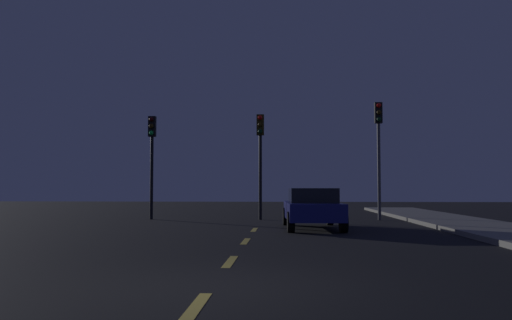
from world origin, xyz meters
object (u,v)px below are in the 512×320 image
traffic_signal_right (379,138)px  traffic_signal_center (260,145)px  traffic_signal_left (152,146)px  car_stopped_ahead (312,208)px

traffic_signal_right → traffic_signal_center: bearing=-180.0°
traffic_signal_left → traffic_signal_center: (4.78, 0.00, 0.03)m
traffic_signal_center → car_stopped_ahead: size_ratio=1.02×
traffic_signal_center → traffic_signal_left: bearing=-180.0°
traffic_signal_left → traffic_signal_center: traffic_signal_center is taller
traffic_signal_left → traffic_signal_right: (9.87, 0.00, 0.34)m
traffic_signal_left → traffic_signal_right: size_ratio=0.90×
traffic_signal_center → traffic_signal_right: bearing=0.0°
traffic_signal_left → traffic_signal_right: 9.88m
traffic_signal_left → car_stopped_ahead: 8.77m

